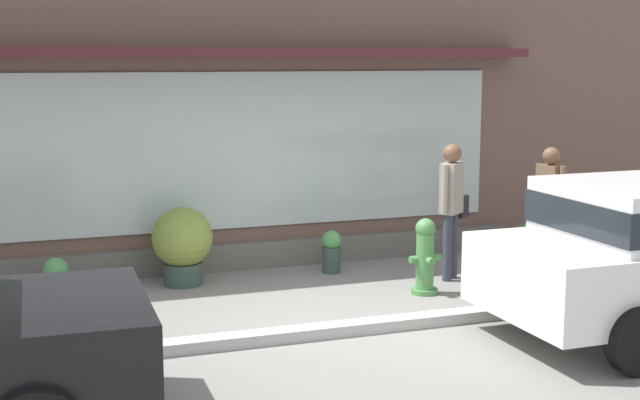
% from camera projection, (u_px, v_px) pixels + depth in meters
% --- Properties ---
extents(ground_plane, '(60.00, 60.00, 0.00)m').
position_uv_depth(ground_plane, '(336.00, 329.00, 9.42)').
color(ground_plane, gray).
extents(curb_strip, '(14.00, 0.24, 0.12)m').
position_uv_depth(curb_strip, '(343.00, 329.00, 9.22)').
color(curb_strip, '#B2B2AD').
rests_on(curb_strip, ground_plane).
extents(storefront, '(14.00, 0.81, 5.00)m').
position_uv_depth(storefront, '(252.00, 86.00, 11.99)').
color(storefront, brown).
rests_on(storefront, ground_plane).
extents(fire_hydrant, '(0.40, 0.36, 0.92)m').
position_uv_depth(fire_hydrant, '(425.00, 256.00, 10.76)').
color(fire_hydrant, '#4C8C47').
rests_on(fire_hydrant, ground_plane).
extents(pedestrian_with_handbag, '(0.58, 0.46, 1.75)m').
position_uv_depth(pedestrian_with_handbag, '(452.00, 200.00, 11.38)').
color(pedestrian_with_handbag, '#333847').
rests_on(pedestrian_with_handbag, ground_plane).
extents(pedestrian_passerby, '(0.28, 0.43, 1.68)m').
position_uv_depth(pedestrian_passerby, '(549.00, 201.00, 11.63)').
color(pedestrian_passerby, '#8E333D').
rests_on(pedestrian_passerby, ground_plane).
extents(potted_plant_doorstep, '(0.26, 0.26, 0.57)m').
position_uv_depth(potted_plant_doorstep, '(331.00, 250.00, 11.84)').
color(potted_plant_doorstep, '#33473D').
rests_on(potted_plant_doorstep, ground_plane).
extents(potted_plant_window_right, '(0.28, 0.28, 0.49)m').
position_uv_depth(potted_plant_window_right, '(524.00, 240.00, 12.76)').
color(potted_plant_window_right, '#B7B2A3').
rests_on(potted_plant_window_right, ground_plane).
extents(potted_plant_by_entrance, '(0.33, 0.33, 0.46)m').
position_uv_depth(potted_plant_by_entrance, '(56.00, 277.00, 10.72)').
color(potted_plant_by_entrance, '#33473D').
rests_on(potted_plant_by_entrance, ground_plane).
extents(potted_plant_trailing_edge, '(0.76, 0.76, 0.98)m').
position_uv_depth(potted_plant_trailing_edge, '(182.00, 242.00, 11.17)').
color(potted_plant_trailing_edge, '#33473D').
rests_on(potted_plant_trailing_edge, ground_plane).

